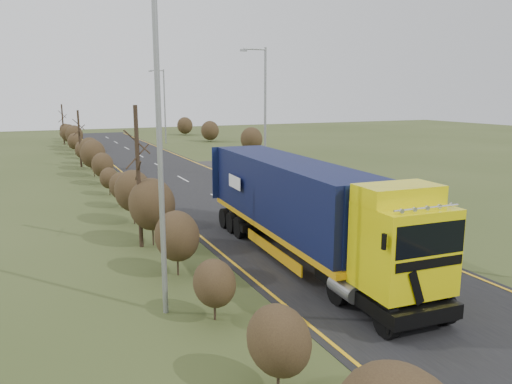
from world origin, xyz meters
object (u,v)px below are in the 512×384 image
object	(u,v)px
lorry	(302,205)
car_blue_sedan	(267,166)
car_red_hatchback	(263,164)
speed_sign	(259,161)

from	to	relation	value
lorry	car_blue_sedan	xyz separation A→B (m)	(8.13, 19.96, -1.59)
lorry	car_blue_sedan	world-z (taller)	lorry
lorry	car_red_hatchback	xyz separation A→B (m)	(8.46, 21.44, -1.61)
lorry	car_blue_sedan	bearing A→B (deg)	70.83
lorry	speed_sign	size ratio (longest dim) A/B	5.70
car_red_hatchback	car_blue_sedan	world-z (taller)	car_blue_sedan
lorry	speed_sign	bearing A→B (deg)	73.96
car_red_hatchback	speed_sign	xyz separation A→B (m)	(-3.13, -5.96, 1.14)
car_red_hatchback	speed_sign	size ratio (longest dim) A/B	1.50
car_red_hatchback	speed_sign	world-z (taller)	speed_sign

